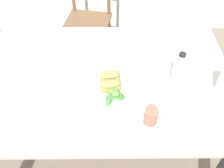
# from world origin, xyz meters

# --- Properties ---
(ground_plane) EXTENTS (8.23, 8.23, 0.00)m
(ground_plane) POSITION_xyz_m (0.00, 0.00, 0.00)
(ground_plane) COLOR #7A6B5B
(dining_table) EXTENTS (1.44, 0.97, 0.74)m
(dining_table) POSITION_xyz_m (-0.09, 0.17, 0.63)
(dining_table) COLOR #BCB7AD
(dining_table) RESTS_ON ground
(chair_wooden_far) EXTENTS (0.47, 0.47, 0.87)m
(chair_wooden_far) POSITION_xyz_m (-0.27, 1.22, 0.45)
(chair_wooden_far) COLOR brown
(chair_wooden_far) RESTS_ON ground
(plate_lunch) EXTENTS (0.30, 0.30, 0.01)m
(plate_lunch) POSITION_xyz_m (-0.05, 0.05, 0.74)
(plate_lunch) COLOR silver
(plate_lunch) RESTS_ON dining_table
(sandwich_half_front) EXTENTS (0.11, 0.08, 0.06)m
(sandwich_half_front) POSITION_xyz_m (-0.07, 0.07, 0.78)
(sandwich_half_front) COLOR tan
(sandwich_half_front) RESTS_ON plate_lunch
(sandwich_half_back) EXTENTS (0.11, 0.08, 0.06)m
(sandwich_half_back) POSITION_xyz_m (-0.07, 0.13, 0.78)
(sandwich_half_back) COLOR tan
(sandwich_half_back) RESTS_ON plate_lunch
(salad_mixed_greens) EXTENTS (0.11, 0.14, 0.04)m
(salad_mixed_greens) POSITION_xyz_m (-0.05, 0.01, 0.77)
(salad_mixed_greens) COLOR #518438
(salad_mixed_greens) RESTS_ON plate_lunch
(napkin_folded) EXTENTS (0.11, 0.21, 0.00)m
(napkin_folded) POSITION_xyz_m (-0.31, 0.03, 0.74)
(napkin_folded) COLOR silver
(napkin_folded) RESTS_ON dining_table
(fork_on_napkin) EXTENTS (0.03, 0.19, 0.00)m
(fork_on_napkin) POSITION_xyz_m (-0.31, 0.05, 0.75)
(fork_on_napkin) COLOR silver
(fork_on_napkin) RESTS_ON napkin_folded
(bottle_cold_brew) EXTENTS (0.07, 0.07, 0.19)m
(bottle_cold_brew) POSITION_xyz_m (0.30, 0.14, 0.81)
(bottle_cold_brew) COLOR black
(bottle_cold_brew) RESTS_ON dining_table
(mason_jar_iced_tea) EXTENTS (0.08, 0.08, 0.13)m
(mason_jar_iced_tea) POSITION_xyz_m (0.53, 0.06, 0.80)
(mason_jar_iced_tea) COLOR #995623
(mason_jar_iced_tea) RESTS_ON dining_table
(cup_extra_side) EXTENTS (0.06, 0.06, 0.08)m
(cup_extra_side) POSITION_xyz_m (0.13, -0.14, 0.78)
(cup_extra_side) COLOR #B2664C
(cup_extra_side) RESTS_ON dining_table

